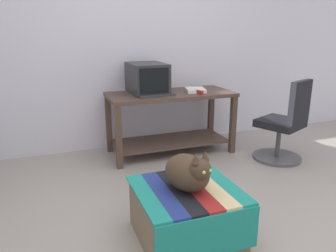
{
  "coord_description": "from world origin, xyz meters",
  "views": [
    {
      "loc": [
        -0.92,
        -1.77,
        1.36
      ],
      "look_at": [
        0.05,
        0.85,
        0.55
      ],
      "focal_mm": 34.92,
      "sensor_mm": 36.0,
      "label": 1
    }
  ],
  "objects_px": {
    "keyboard": "(156,95)",
    "book": "(195,90)",
    "ottoman_with_blanket": "(187,213)",
    "cat": "(189,172)",
    "tv_monitor": "(147,79)",
    "office_chair": "(285,126)",
    "desk": "(171,112)",
    "stapler": "(199,92)"
  },
  "relations": [
    {
      "from": "desk",
      "to": "ottoman_with_blanket",
      "type": "relative_size",
      "value": 2.1
    },
    {
      "from": "book",
      "to": "stapler",
      "type": "relative_size",
      "value": 2.25
    },
    {
      "from": "book",
      "to": "keyboard",
      "type": "bearing_deg",
      "value": -155.61
    },
    {
      "from": "tv_monitor",
      "to": "ottoman_with_blanket",
      "type": "height_order",
      "value": "tv_monitor"
    },
    {
      "from": "book",
      "to": "stapler",
      "type": "bearing_deg",
      "value": -83.97
    },
    {
      "from": "ottoman_with_blanket",
      "to": "keyboard",
      "type": "bearing_deg",
      "value": 79.57
    },
    {
      "from": "office_chair",
      "to": "book",
      "type": "bearing_deg",
      "value": -62.81
    },
    {
      "from": "desk",
      "to": "book",
      "type": "distance_m",
      "value": 0.38
    },
    {
      "from": "keyboard",
      "to": "book",
      "type": "xyz_separation_m",
      "value": [
        0.5,
        0.09,
        0.01
      ]
    },
    {
      "from": "desk",
      "to": "stapler",
      "type": "height_order",
      "value": "stapler"
    },
    {
      "from": "tv_monitor",
      "to": "ottoman_with_blanket",
      "type": "distance_m",
      "value": 1.81
    },
    {
      "from": "desk",
      "to": "book",
      "type": "bearing_deg",
      "value": -9.23
    },
    {
      "from": "desk",
      "to": "stapler",
      "type": "bearing_deg",
      "value": -34.98
    },
    {
      "from": "cat",
      "to": "stapler",
      "type": "relative_size",
      "value": 3.8
    },
    {
      "from": "book",
      "to": "ottoman_with_blanket",
      "type": "xyz_separation_m",
      "value": [
        -0.77,
        -1.54,
        -0.54
      ]
    },
    {
      "from": "book",
      "to": "ottoman_with_blanket",
      "type": "height_order",
      "value": "book"
    },
    {
      "from": "tv_monitor",
      "to": "stapler",
      "type": "xyz_separation_m",
      "value": [
        0.51,
        -0.26,
        -0.14
      ]
    },
    {
      "from": "book",
      "to": "stapler",
      "type": "xyz_separation_m",
      "value": [
        -0.02,
        -0.14,
        0.0
      ]
    },
    {
      "from": "tv_monitor",
      "to": "office_chair",
      "type": "height_order",
      "value": "tv_monitor"
    },
    {
      "from": "keyboard",
      "to": "office_chair",
      "type": "xyz_separation_m",
      "value": [
        1.28,
        -0.53,
        -0.33
      ]
    },
    {
      "from": "ottoman_with_blanket",
      "to": "cat",
      "type": "bearing_deg",
      "value": -76.26
    },
    {
      "from": "keyboard",
      "to": "cat",
      "type": "distance_m",
      "value": 1.5
    },
    {
      "from": "cat",
      "to": "stapler",
      "type": "distance_m",
      "value": 1.62
    },
    {
      "from": "desk",
      "to": "office_chair",
      "type": "distance_m",
      "value": 1.25
    },
    {
      "from": "stapler",
      "to": "book",
      "type": "bearing_deg",
      "value": 73.59
    },
    {
      "from": "desk",
      "to": "cat",
      "type": "relative_size",
      "value": 3.37
    },
    {
      "from": "stapler",
      "to": "desk",
      "type": "bearing_deg",
      "value": 136.57
    },
    {
      "from": "desk",
      "to": "ottoman_with_blanket",
      "type": "xyz_separation_m",
      "value": [
        -0.49,
        -1.59,
        -0.3
      ]
    },
    {
      "from": "desk",
      "to": "stapler",
      "type": "distance_m",
      "value": 0.4
    },
    {
      "from": "tv_monitor",
      "to": "cat",
      "type": "relative_size",
      "value": 1.27
    },
    {
      "from": "book",
      "to": "ottoman_with_blanket",
      "type": "bearing_deg",
      "value": -102.72
    },
    {
      "from": "ottoman_with_blanket",
      "to": "cat",
      "type": "xyz_separation_m",
      "value": [
        0.0,
        -0.01,
        0.31
      ]
    },
    {
      "from": "ottoman_with_blanket",
      "to": "office_chair",
      "type": "xyz_separation_m",
      "value": [
        1.54,
        0.92,
        0.2
      ]
    },
    {
      "from": "book",
      "to": "office_chair",
      "type": "relative_size",
      "value": 0.28
    },
    {
      "from": "keyboard",
      "to": "book",
      "type": "bearing_deg",
      "value": 5.87
    },
    {
      "from": "desk",
      "to": "book",
      "type": "height_order",
      "value": "book"
    },
    {
      "from": "ottoman_with_blanket",
      "to": "stapler",
      "type": "bearing_deg",
      "value": 61.88
    },
    {
      "from": "ottoman_with_blanket",
      "to": "book",
      "type": "bearing_deg",
      "value": 63.5
    },
    {
      "from": "cat",
      "to": "keyboard",
      "type": "bearing_deg",
      "value": 64.81
    },
    {
      "from": "desk",
      "to": "office_chair",
      "type": "relative_size",
      "value": 1.58
    },
    {
      "from": "cat",
      "to": "ottoman_with_blanket",
      "type": "bearing_deg",
      "value": 88.76
    },
    {
      "from": "keyboard",
      "to": "office_chair",
      "type": "height_order",
      "value": "office_chair"
    }
  ]
}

